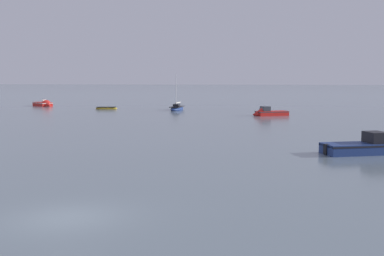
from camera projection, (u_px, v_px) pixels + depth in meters
ground_plane at (67, 218)px, 18.92m from camera, size 800.00×800.00×0.00m
motorboat_moored_0 at (371, 149)px, 35.20m from camera, size 6.52×4.23×2.34m
rowboat_moored_1 at (106, 108)px, 85.68m from camera, size 3.96×2.06×0.60m
sailboat_moored_0 at (177, 108)px, 83.03m from camera, size 2.01×5.77×6.40m
motorboat_moored_1 at (44, 105)px, 94.62m from camera, size 5.80×5.46×2.03m
motorboat_moored_2 at (267, 114)px, 70.62m from camera, size 5.63×4.08×2.04m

